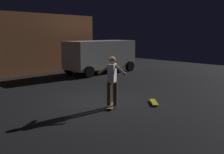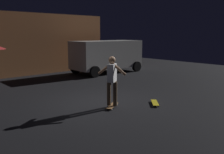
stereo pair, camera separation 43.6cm
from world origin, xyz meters
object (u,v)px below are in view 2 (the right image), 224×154
object	(u,v)px
skateboard_spare	(155,103)
skater	(112,77)
skateboard_ridden	(112,106)
parked_van	(107,54)

from	to	relation	value
skateboard_spare	skater	distance (m)	1.85
skateboard_ridden	skateboard_spare	world-z (taller)	same
skateboard_spare	skater	xyz separation A→B (m)	(-1.37, 0.75, 0.98)
skater	skateboard_ridden	bearing A→B (deg)	91.79
parked_van	skater	distance (m)	7.70
skateboard_ridden	parked_van	bearing A→B (deg)	50.33
skater	skateboard_spare	bearing A→B (deg)	-28.69
parked_van	skateboard_ridden	size ratio (longest dim) A/B	5.97
parked_van	skateboard_ridden	xyz separation A→B (m)	(-4.92, -5.93, -1.11)
parked_van	skater	size ratio (longest dim) A/B	2.77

